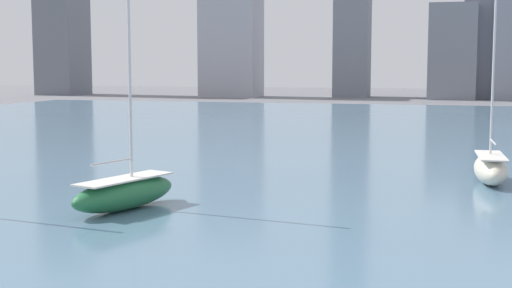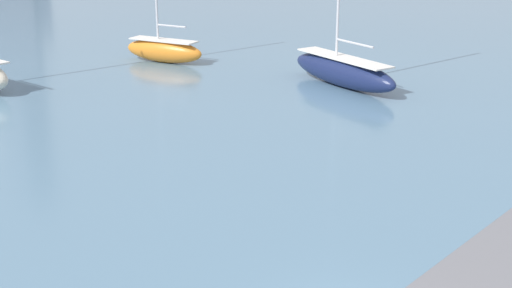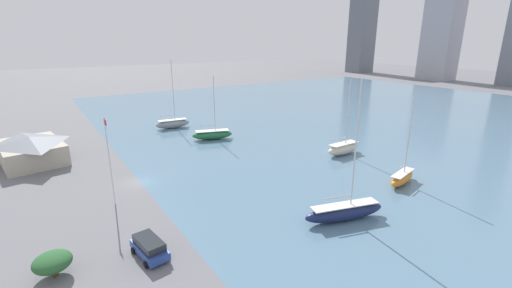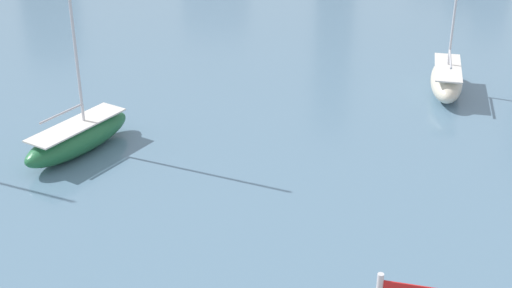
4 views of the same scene
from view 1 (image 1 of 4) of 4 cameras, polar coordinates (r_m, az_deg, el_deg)
The scene contains 3 objects.
harbor_water at distance 90.61m, azimuth 12.23°, elevation 0.66°, with size 180.00×140.00×0.00m.
sailboat_cream at distance 55.56m, azimuth 18.25°, elevation -1.83°, with size 2.57×7.57×13.53m.
sailboat_green at distance 44.13m, azimuth -10.45°, elevation -3.81°, with size 4.87×8.71×13.32m.
Camera 1 is at (3.87, -20.10, 8.78)m, focal length 50.00 mm.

